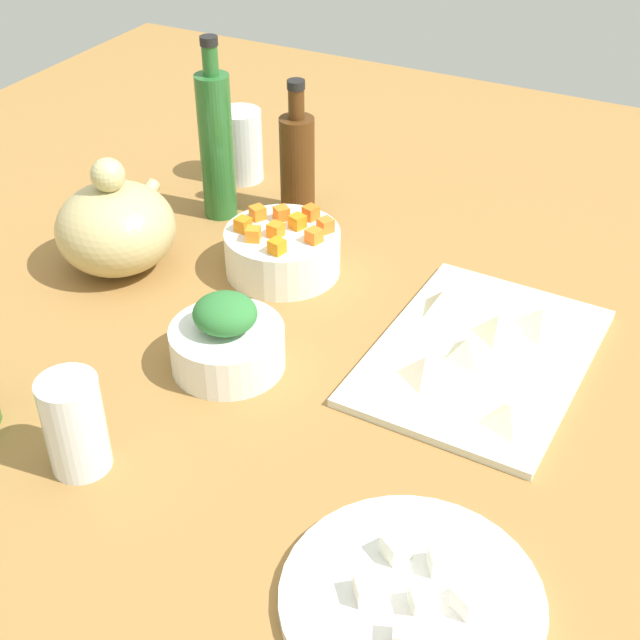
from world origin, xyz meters
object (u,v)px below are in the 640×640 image
drinking_glass_0 (75,425)px  bottle_2 (216,143)px  drinking_glass_1 (241,145)px  bowl_carrots (283,251)px  bowl_greens (228,347)px  bottle_0 (297,162)px  plate_tofu (412,599)px  cutting_board (481,356)px  teapot (116,227)px

drinking_glass_0 → bottle_2: bearing=17.3°
drinking_glass_0 → drinking_glass_1: (62.89, 19.28, 0.30)cm
bowl_carrots → bottle_2: bottle_2 is taller
bottle_2 → drinking_glass_0: size_ratio=2.48×
bowl_greens → drinking_glass_1: drinking_glass_1 is taller
drinking_glass_1 → bottle_2: bearing=-164.0°
bowl_greens → drinking_glass_1: bearing=29.5°
bowl_carrots → bottle_2: 20.66cm
bowl_greens → bottle_2: (30.73, 20.59, 8.76)cm
bottle_0 → drinking_glass_0: 57.33cm
bowl_carrots → drinking_glass_1: 29.04cm
plate_tofu → cutting_board: bearing=9.4°
drinking_glass_0 → drinking_glass_1: size_ratio=0.95×
bowl_carrots → bowl_greens: bearing=-168.0°
bottle_2 → drinking_glass_0: bearing=-162.7°
cutting_board → plate_tofu: bearing=-170.6°
cutting_board → bowl_carrots: size_ratio=2.10×
bowl_greens → bottle_2: bearing=33.8°
bowl_carrots → bottle_0: (15.44, 6.06, 5.20)cm
teapot → drinking_glass_1: 30.53cm
bowl_carrots → teapot: size_ratio=0.88×
cutting_board → plate_tofu: (-35.46, -5.90, 0.10)cm
bowl_greens → bowl_carrots: 21.39cm
cutting_board → teapot: 50.76cm
bottle_0 → bottle_2: bearing=119.1°
bottle_0 → cutting_board: bearing=-121.1°
cutting_board → drinking_glass_0: bearing=139.1°
bottle_0 → bottle_2: size_ratio=0.77×
bowl_greens → bowl_carrots: bearing=12.0°
bowl_carrots → drinking_glass_0: drinking_glass_0 is taller
cutting_board → plate_tofu: size_ratio=1.41×
bottle_2 → cutting_board: bearing=-109.3°
cutting_board → teapot: (-2.74, 50.36, 5.71)cm
teapot → bottle_0: (24.58, -14.11, 2.03)cm
teapot → bottle_2: size_ratio=0.66×
bottle_2 → drinking_glass_1: 13.30cm
bowl_greens → bowl_carrots: size_ratio=0.86×
bowl_carrots → drinking_glass_1: (21.38, 19.47, 2.65)cm
cutting_board → bowl_carrots: 30.96cm
bowl_greens → drinking_glass_1: size_ratio=1.16×
plate_tofu → bottle_0: size_ratio=1.12×
bowl_greens → teapot: (11.78, 24.60, 3.60)cm
cutting_board → bottle_2: (16.21, 46.35, 10.88)cm
bottle_2 → drinking_glass_1: size_ratio=2.35×
bowl_carrots → bottle_0: 17.39cm
drinking_glass_0 → drinking_glass_1: 65.78cm
bowl_carrots → bottle_2: size_ratio=0.58×
bottle_0 → drinking_glass_1: 14.88cm
bowl_greens → drinking_glass_0: size_ratio=1.23×
teapot → bowl_carrots: bearing=-65.6°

